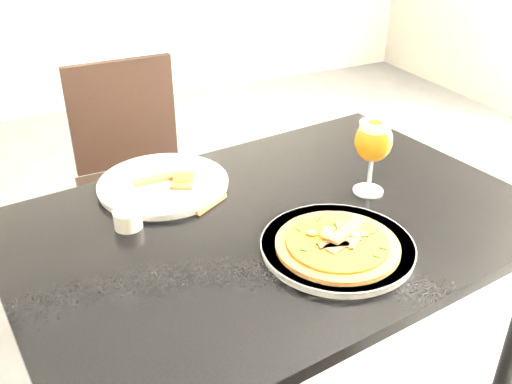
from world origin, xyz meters
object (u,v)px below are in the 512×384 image
dining_table (277,250)px  beer_glass (373,142)px  chair_far (137,175)px  pizza (338,244)px

dining_table → beer_glass: bearing=-3.7°
dining_table → chair_far: size_ratio=1.46×
dining_table → pizza: 0.22m
pizza → beer_glass: size_ratio=1.35×
dining_table → chair_far: 0.89m
chair_far → dining_table: bearing=-82.2°
dining_table → pizza: size_ratio=4.96×
chair_far → beer_glass: bearing=-65.7°
beer_glass → dining_table: bearing=-176.9°
pizza → beer_glass: beer_glass is taller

